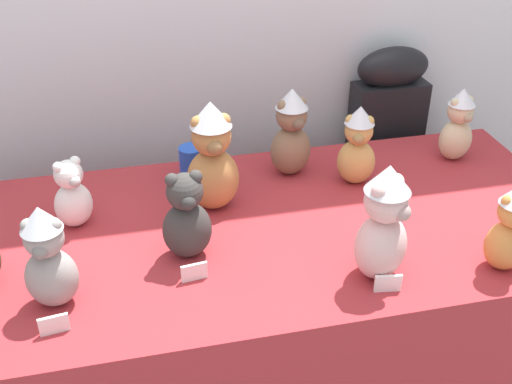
# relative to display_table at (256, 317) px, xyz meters

# --- Properties ---
(display_table) EXTENTS (1.98, 0.89, 0.71)m
(display_table) POSITION_rel_display_table_xyz_m (0.00, 0.00, 0.00)
(display_table) COLOR maroon
(display_table) RESTS_ON ground_plane
(instrument_case) EXTENTS (0.28, 0.13, 1.01)m
(instrument_case) POSITION_rel_display_table_xyz_m (0.65, 0.58, 0.16)
(instrument_case) COLOR black
(instrument_case) RESTS_ON ground_plane
(teddy_bear_snow) EXTENTS (0.14, 0.14, 0.22)m
(teddy_bear_snow) POSITION_rel_display_table_xyz_m (-0.51, 0.13, 0.46)
(teddy_bear_snow) COLOR white
(teddy_bear_snow) RESTS_ON display_table
(teddy_bear_charcoal) EXTENTS (0.14, 0.12, 0.26)m
(teddy_bear_charcoal) POSITION_rel_display_table_xyz_m (-0.21, -0.09, 0.48)
(teddy_bear_charcoal) COLOR #383533
(teddy_bear_charcoal) RESTS_ON display_table
(teddy_bear_ash) EXTENTS (0.14, 0.13, 0.28)m
(teddy_bear_ash) POSITION_rel_display_table_xyz_m (-0.56, -0.21, 0.49)
(teddy_bear_ash) COLOR gray
(teddy_bear_ash) RESTS_ON display_table
(teddy_bear_ginger) EXTENTS (0.12, 0.11, 0.26)m
(teddy_bear_ginger) POSITION_rel_display_table_xyz_m (0.60, -0.33, 0.48)
(teddy_bear_ginger) COLOR #D17F3D
(teddy_bear_ginger) RESTS_ON display_table
(teddy_bear_sand) EXTENTS (0.14, 0.12, 0.26)m
(teddy_bear_sand) POSITION_rel_display_table_xyz_m (0.76, 0.26, 0.48)
(teddy_bear_sand) COLOR #CCB78E
(teddy_bear_sand) RESTS_ON display_table
(teddy_bear_mocha) EXTENTS (0.16, 0.14, 0.30)m
(teddy_bear_mocha) POSITION_rel_display_table_xyz_m (0.18, 0.29, 0.50)
(teddy_bear_mocha) COLOR #7F6047
(teddy_bear_mocha) RESTS_ON display_table
(teddy_bear_honey) EXTENTS (0.15, 0.14, 0.27)m
(teddy_bear_honey) POSITION_rel_display_table_xyz_m (0.37, 0.18, 0.49)
(teddy_bear_honey) COLOR tan
(teddy_bear_honey) RESTS_ON display_table
(teddy_bear_blush) EXTENTS (0.19, 0.19, 0.33)m
(teddy_bear_blush) POSITION_rel_display_table_xyz_m (0.26, -0.29, 0.52)
(teddy_bear_blush) COLOR beige
(teddy_bear_blush) RESTS_ON display_table
(teddy_bear_caramel) EXTENTS (0.16, 0.14, 0.35)m
(teddy_bear_caramel) POSITION_rel_display_table_xyz_m (-0.10, 0.14, 0.52)
(teddy_bear_caramel) COLOR #B27A42
(teddy_bear_caramel) RESTS_ON display_table
(party_cup_blue) EXTENTS (0.08, 0.08, 0.11)m
(party_cup_blue) POSITION_rel_display_table_xyz_m (-0.14, 0.33, 0.41)
(party_cup_blue) COLOR blue
(party_cup_blue) RESTS_ON display_table
(name_card_front_left) EXTENTS (0.07, 0.02, 0.05)m
(name_card_front_left) POSITION_rel_display_table_xyz_m (-0.21, -0.20, 0.38)
(name_card_front_left) COLOR white
(name_card_front_left) RESTS_ON display_table
(name_card_front_middle) EXTENTS (0.07, 0.02, 0.05)m
(name_card_front_middle) POSITION_rel_display_table_xyz_m (-0.56, -0.32, 0.38)
(name_card_front_middle) COLOR white
(name_card_front_middle) RESTS_ON display_table
(name_card_front_right) EXTENTS (0.07, 0.02, 0.05)m
(name_card_front_right) POSITION_rel_display_table_xyz_m (0.26, -0.36, 0.38)
(name_card_front_right) COLOR white
(name_card_front_right) RESTS_ON display_table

